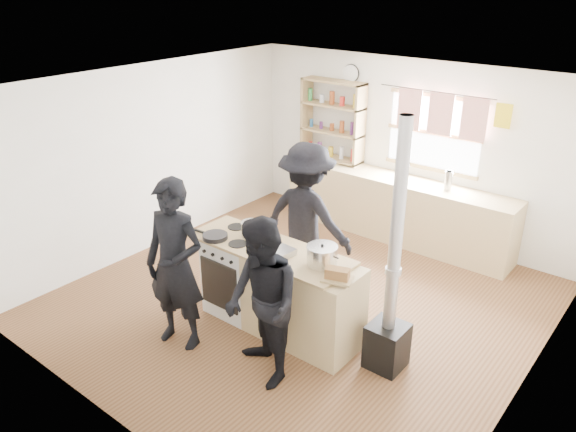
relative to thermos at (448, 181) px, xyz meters
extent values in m
cube|color=brown|center=(-0.73, -2.22, -1.04)|extent=(5.00, 5.00, 0.01)
cube|color=tan|center=(-0.73, 0.00, -0.58)|extent=(3.40, 0.55, 0.90)
cube|color=tan|center=(-1.93, 0.12, -0.10)|extent=(1.00, 0.28, 0.03)
cube|color=tan|center=(-1.93, 0.12, 0.30)|extent=(1.00, 0.28, 0.03)
cube|color=tan|center=(-1.93, 0.12, 0.70)|extent=(1.00, 0.28, 0.03)
cube|color=tan|center=(-1.93, 0.12, 1.05)|extent=(1.00, 0.28, 0.03)
cube|color=tan|center=(-2.41, 0.12, 0.47)|extent=(0.04, 0.28, 1.20)
cube|color=tan|center=(-1.45, 0.12, 0.47)|extent=(0.04, 0.28, 1.20)
cylinder|color=silver|center=(0.00, 0.00, 0.00)|extent=(0.10, 0.10, 0.26)
cube|color=silver|center=(-1.18, -2.77, -0.58)|extent=(0.60, 0.60, 0.90)
cube|color=tan|center=(-0.28, -2.77, -0.58)|extent=(1.20, 0.60, 0.90)
cube|color=tan|center=(-0.73, -2.77, -0.12)|extent=(1.84, 0.64, 0.03)
cylinder|color=black|center=(-1.32, -2.97, -0.08)|extent=(0.29, 0.29, 0.05)
cylinder|color=#325A1F|center=(-1.32, -2.97, -0.06)|extent=(0.24, 0.24, 0.02)
cube|color=silver|center=(-0.58, -2.85, -0.07)|extent=(0.35, 0.32, 0.06)
cube|color=brown|center=(-0.58, -2.85, -0.05)|extent=(0.30, 0.27, 0.02)
cylinder|color=silver|center=(-1.04, -2.68, -0.02)|extent=(0.23, 0.23, 0.16)
cylinder|color=silver|center=(-1.04, -2.68, 0.06)|extent=(0.23, 0.23, 0.01)
sphere|color=black|center=(-1.04, -2.68, 0.07)|extent=(0.03, 0.03, 0.03)
cylinder|color=silver|center=(-0.08, -2.74, -0.01)|extent=(0.30, 0.30, 0.19)
cylinder|color=silver|center=(-0.08, -2.74, 0.09)|extent=(0.31, 0.31, 0.01)
sphere|color=black|center=(-0.08, -2.74, 0.11)|extent=(0.03, 0.03, 0.03)
cube|color=tan|center=(0.20, -2.89, -0.09)|extent=(0.33, 0.28, 0.02)
cube|color=olive|center=(0.20, -2.89, -0.03)|extent=(0.24, 0.18, 0.10)
cube|color=black|center=(0.63, -2.62, -0.80)|extent=(0.35, 0.35, 0.46)
cylinder|color=#ADADB2|center=(0.63, -2.62, 0.45)|extent=(0.12, 0.12, 2.04)
imported|color=black|center=(-1.25, -3.59, -0.14)|extent=(0.73, 0.57, 1.79)
imported|color=black|center=(-0.21, -3.49, -0.22)|extent=(0.99, 0.91, 1.63)
imported|color=black|center=(-0.92, -1.87, -0.13)|extent=(1.20, 0.73, 1.81)
camera|label=1|loc=(2.65, -6.71, 2.55)|focal=35.00mm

